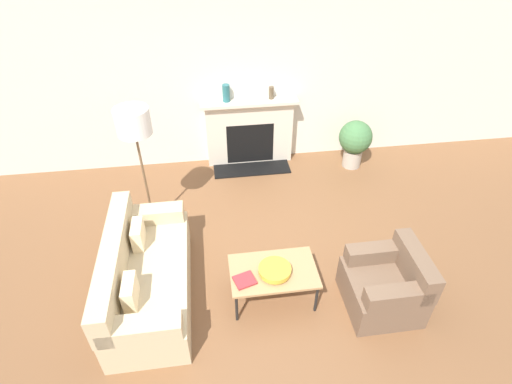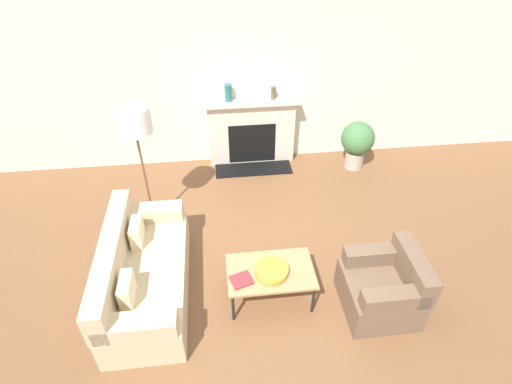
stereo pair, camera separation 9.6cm
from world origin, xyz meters
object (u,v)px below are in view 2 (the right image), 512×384
object	(u,v)px
coffee_table	(270,273)
floor_lamp	(135,130)
fireplace	(252,133)
bowl	(272,270)
couch	(143,274)
mantel_vase_left	(228,93)
mantel_vase_center_left	(273,93)
book	(241,280)
potted_plant	(357,141)
armchair_near	(384,288)

from	to	relation	value
coffee_table	floor_lamp	size ratio (longest dim) A/B	0.55
fireplace	bowl	bearing A→B (deg)	-91.76
couch	bowl	distance (m)	1.44
mantel_vase_left	mantel_vase_center_left	distance (m)	0.69
book	coffee_table	bearing A→B (deg)	0.68
coffee_table	mantel_vase_center_left	xyz separation A→B (m)	(0.44, 2.84, 0.80)
fireplace	coffee_table	world-z (taller)	fireplace
bowl	mantel_vase_center_left	bearing A→B (deg)	81.48
couch	mantel_vase_center_left	world-z (taller)	mantel_vase_center_left
couch	floor_lamp	xyz separation A→B (m)	(-0.03, 1.24, 1.12)
bowl	potted_plant	xyz separation A→B (m)	(1.75, 2.49, -0.00)
bowl	coffee_table	bearing A→B (deg)	101.47
couch	floor_lamp	distance (m)	1.67
coffee_table	potted_plant	world-z (taller)	potted_plant
coffee_table	floor_lamp	world-z (taller)	floor_lamp
armchair_near	bowl	distance (m)	1.23
potted_plant	armchair_near	bearing A→B (deg)	-101.51
bowl	potted_plant	size ratio (longest dim) A/B	0.44
fireplace	mantel_vase_center_left	distance (m)	0.74
fireplace	couch	world-z (taller)	fireplace
potted_plant	fireplace	bearing A→B (deg)	167.38
book	armchair_near	bearing A→B (deg)	-22.88
armchair_near	mantel_vase_left	world-z (taller)	mantel_vase_left
armchair_near	mantel_vase_left	distance (m)	3.55
mantel_vase_left	couch	bearing A→B (deg)	-113.50
couch	book	world-z (taller)	couch
book	potted_plant	xyz separation A→B (m)	(2.08, 2.56, 0.03)
bowl	couch	bearing A→B (deg)	170.01
mantel_vase_center_left	floor_lamp	bearing A→B (deg)	-143.23
book	floor_lamp	bearing A→B (deg)	108.32
mantel_vase_center_left	potted_plant	size ratio (longest dim) A/B	0.24
coffee_table	bowl	world-z (taller)	bowl
coffee_table	book	bearing A→B (deg)	-162.36
armchair_near	mantel_vase_center_left	size ratio (longest dim) A/B	4.04
couch	armchair_near	xyz separation A→B (m)	(2.60, -0.47, -0.01)
fireplace	coffee_table	bearing A→B (deg)	-91.93
armchair_near	book	world-z (taller)	armchair_near
couch	bowl	xyz separation A→B (m)	(1.40, -0.25, 0.17)
couch	armchair_near	bearing A→B (deg)	-100.28
floor_lamp	mantel_vase_center_left	bearing A→B (deg)	36.77
bowl	book	bearing A→B (deg)	-168.82
coffee_table	potted_plant	bearing A→B (deg)	54.48
fireplace	coffee_table	size ratio (longest dim) A/B	1.60
armchair_near	potted_plant	world-z (taller)	potted_plant
couch	mantel_vase_left	distance (m)	3.01
armchair_near	mantel_vase_center_left	xyz separation A→B (m)	(-0.76, 3.10, 0.90)
potted_plant	coffee_table	bearing A→B (deg)	-125.52
mantel_vase_center_left	potted_plant	world-z (taller)	mantel_vase_center_left
armchair_near	floor_lamp	world-z (taller)	floor_lamp
mantel_vase_left	potted_plant	xyz separation A→B (m)	(2.01, -0.39, -0.75)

